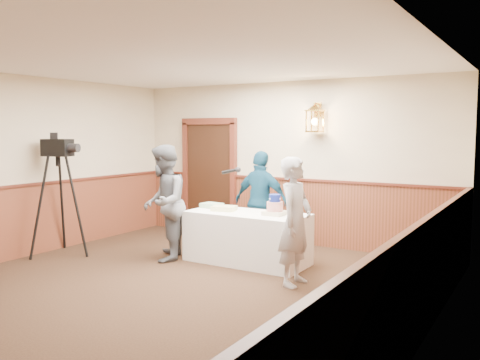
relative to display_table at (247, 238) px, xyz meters
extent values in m
plane|color=black|center=(-0.15, -1.90, -0.38)|extent=(7.00, 7.00, 0.00)
cube|color=beige|center=(-0.15, 1.60, 1.02)|extent=(6.00, 0.02, 2.80)
cube|color=beige|center=(2.85, -1.90, 1.02)|extent=(0.02, 7.00, 2.80)
cube|color=white|center=(-0.15, -1.90, 2.42)|extent=(6.00, 7.00, 0.02)
cube|color=#5B311A|center=(-0.15, 1.58, 0.18)|extent=(5.98, 0.04, 1.10)
cube|color=#5B311A|center=(-3.13, -1.90, 0.18)|extent=(0.04, 6.98, 1.10)
cube|color=#5B311A|center=(2.83, -1.90, 0.18)|extent=(0.04, 6.98, 1.10)
cube|color=#562317|center=(-0.15, 1.56, 0.75)|extent=(5.98, 0.07, 0.04)
cube|color=black|center=(-1.75, 1.55, 0.68)|extent=(1.00, 0.06, 2.10)
cube|color=white|center=(0.00, 0.00, 0.00)|extent=(1.80, 0.80, 0.75)
cube|color=beige|center=(0.45, 0.03, 0.40)|extent=(0.29, 0.29, 0.06)
cylinder|color=red|center=(0.45, 0.03, 0.50)|extent=(0.23, 0.23, 0.13)
cylinder|color=navy|center=(0.45, 0.03, 0.62)|extent=(0.16, 0.16, 0.11)
cube|color=#F1F693|center=(-0.39, -0.02, 0.41)|extent=(0.40, 0.34, 0.07)
cube|color=#9ECA8E|center=(-0.72, 0.13, 0.41)|extent=(0.32, 0.26, 0.07)
imported|color=#595C62|center=(-1.15, -0.52, 0.50)|extent=(1.00, 1.07, 1.75)
cylinder|color=black|center=(-0.24, -0.11, 0.98)|extent=(0.23, 0.12, 0.09)
sphere|color=black|center=(-0.12, -0.07, 1.01)|extent=(0.08, 0.08, 0.08)
imported|color=#A6A6AB|center=(1.08, -0.62, 0.44)|extent=(0.40, 0.60, 1.63)
imported|color=navy|center=(-0.16, 0.71, 0.44)|extent=(0.97, 0.43, 1.63)
cube|color=black|center=(-2.75, -1.13, 1.32)|extent=(0.49, 0.34, 0.27)
cylinder|color=black|center=(-2.47, -1.06, 1.32)|extent=(0.20, 0.17, 0.13)
camera|label=1|loc=(3.78, -6.36, 1.58)|focal=38.00mm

